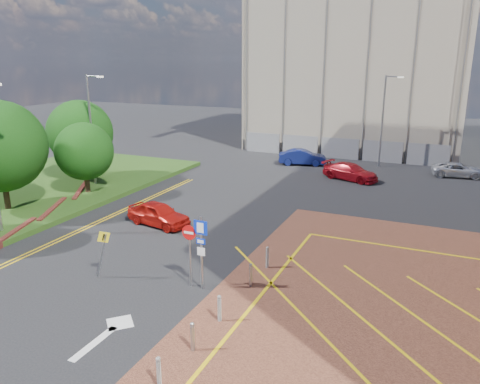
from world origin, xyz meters
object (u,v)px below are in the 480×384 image
Objects in this scene: lamp_back at (384,118)px; sign_cluster at (197,245)px; car_silver_back at (458,170)px; lamp_left_far at (92,126)px; tree_c at (84,151)px; car_blue_back at (302,157)px; tree_d at (80,133)px; car_red_back at (350,172)px; car_red_left at (159,214)px; warning_sign at (102,249)px.

lamp_back is 27.38m from sign_cluster.
lamp_left_far is at bearing 112.44° from car_silver_back.
car_blue_back is (10.99, 15.89, -2.49)m from tree_c.
tree_d is 20.74m from sign_cluster.
tree_d is 1.34× the size of car_red_back.
lamp_left_far is (2.08, -1.00, 0.79)m from tree_d.
lamp_left_far is 10.97m from car_red_left.
sign_cluster reaches higher than car_blue_back.
lamp_back is at bearing 70.10° from car_silver_back.
sign_cluster reaches higher than car_silver_back.
lamp_left_far is 16.26m from warning_sign.
sign_cluster is (14.72, -11.02, -2.71)m from lamp_left_far.
car_silver_back is (26.99, 13.65, -3.30)m from tree_d.
sign_cluster is at bearing -97.97° from lamp_back.
sign_cluster reaches higher than warning_sign.
lamp_back reaches higher than tree_c.
lamp_back is at bearing -87.73° from car_blue_back.
lamp_left_far reaches higher than car_red_left.
tree_c is at bearing -45.00° from tree_d.
warning_sign is 0.53× the size of car_blue_back.
lamp_left_far reaches higher than car_red_back.
sign_cluster is 27.65m from car_silver_back.
tree_c reaches higher than car_red_back.
car_silver_back is (14.35, 26.59, -0.86)m from warning_sign.
lamp_left_far is 1.87× the size of car_blue_back.
sign_cluster is at bearing -33.16° from tree_c.
lamp_back is 29.20m from warning_sign.
warning_sign is 30.23m from car_silver_back.
car_blue_back is at bearing 96.42° from sign_cluster.
warning_sign is at bearing -155.22° from car_red_left.
lamp_left_far is at bearing 123.92° from car_blue_back.
car_red_left reaches higher than car_red_back.
warning_sign reaches higher than car_blue_back.
tree_d is 21.39m from car_red_back.
car_red_back is (16.08, 12.12, -2.53)m from tree_c.
tree_d is 2.71× the size of warning_sign.
car_red_back is at bearing -17.13° from car_red_left.
sign_cluster is (-3.78, -27.02, -2.41)m from lamp_back.
car_red_back is at bearing 25.56° from tree_d.
sign_cluster is at bearing 170.95° from car_blue_back.
warning_sign is (12.64, -12.94, -2.44)m from tree_d.
sign_cluster is 4.29m from warning_sign.
car_blue_back reaches higher than car_red_left.
sign_cluster is 0.78× the size of car_silver_back.
tree_c is 13.96m from warning_sign.
car_red_left is 25.43m from car_silver_back.
lamp_left_far reaches higher than warning_sign.
car_red_back is (6.44, 22.07, -0.77)m from warning_sign.
tree_d reaches higher than car_red_left.
tree_d is 25.47m from lamp_back.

